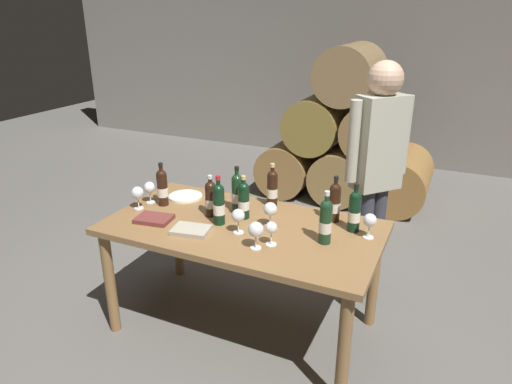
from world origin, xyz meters
TOP-DOWN VIEW (x-y plane):
  - ground_plane at (0.00, 0.00)m, footprint 14.00×14.00m
  - cellar_back_wall at (0.00, 4.20)m, footprint 10.00×0.24m
  - barrel_stack at (0.00, 2.60)m, footprint 1.86×0.90m
  - dining_table at (0.00, 0.00)m, footprint 1.70×0.90m
  - wine_bottle_0 at (-0.13, 0.18)m, footprint 0.07×0.07m
  - wine_bottle_1 at (0.64, 0.21)m, footprint 0.07×0.07m
  - wine_bottle_2 at (-0.14, -0.04)m, footprint 0.07×0.07m
  - wine_bottle_3 at (-0.25, 0.05)m, footprint 0.07×0.07m
  - wine_bottle_4 at (0.50, 0.30)m, footprint 0.07×0.07m
  - wine_bottle_5 at (0.53, -0.01)m, footprint 0.07×0.07m
  - wine_bottle_6 at (-0.04, 0.10)m, footprint 0.07×0.07m
  - wine_bottle_7 at (-0.64, 0.06)m, footprint 0.07×0.07m
  - wine_bottle_8 at (0.05, 0.36)m, footprint 0.07×0.07m
  - wine_glass_0 at (0.20, -0.24)m, footprint 0.09×0.09m
  - wine_glass_1 at (-0.75, -0.06)m, footprint 0.08×0.08m
  - wine_glass_2 at (0.75, 0.16)m, footprint 0.08×0.08m
  - wine_glass_3 at (-0.74, 0.06)m, footprint 0.08×0.08m
  - wine_glass_4 at (0.26, -0.16)m, footprint 0.07×0.07m
  - wine_glass_5 at (0.02, -0.10)m, footprint 0.08×0.08m
  - wine_glass_6 at (0.16, 0.06)m, footprint 0.08×0.08m
  - tasting_notebook at (-0.54, -0.18)m, footprint 0.24×0.19m
  - leather_ledger at (-0.24, -0.22)m, footprint 0.24×0.20m
  - serving_plate at (-0.57, 0.24)m, footprint 0.24×0.24m
  - sommelier_presenting at (0.66, 0.75)m, footprint 0.35×0.39m

SIDE VIEW (x-z plane):
  - ground_plane at x=0.00m, z-range 0.00..0.00m
  - barrel_stack at x=0.00m, z-range -0.18..1.51m
  - dining_table at x=0.00m, z-range 0.29..1.05m
  - serving_plate at x=-0.57m, z-range 0.76..0.77m
  - tasting_notebook at x=-0.54m, z-range 0.76..0.79m
  - leather_ledger at x=-0.24m, z-range 0.76..0.79m
  - wine_glass_4 at x=0.26m, z-range 0.79..0.93m
  - wine_glass_2 at x=0.75m, z-range 0.79..0.94m
  - wine_glass_3 at x=-0.74m, z-range 0.79..0.94m
  - wine_glass_5 at x=0.02m, z-range 0.79..0.95m
  - wine_glass_1 at x=-0.75m, z-range 0.79..0.95m
  - wine_glass_6 at x=0.16m, z-range 0.79..0.95m
  - wine_glass_0 at x=0.20m, z-range 0.79..0.95m
  - wine_bottle_3 at x=-0.25m, z-range 0.74..1.02m
  - wine_bottle_6 at x=-0.04m, z-range 0.74..1.03m
  - wine_bottle_4 at x=0.50m, z-range 0.74..1.04m
  - wine_bottle_7 at x=-0.64m, z-range 0.74..1.04m
  - wine_bottle_8 at x=0.05m, z-range 0.74..1.04m
  - wine_bottle_1 at x=0.64m, z-range 0.74..1.04m
  - wine_bottle_0 at x=-0.13m, z-range 0.74..1.05m
  - wine_bottle_2 at x=-0.14m, z-range 0.74..1.05m
  - wine_bottle_5 at x=0.53m, z-range 0.74..1.05m
  - sommelier_presenting at x=0.66m, z-range 0.19..1.90m
  - cellar_back_wall at x=0.00m, z-range 0.00..2.80m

